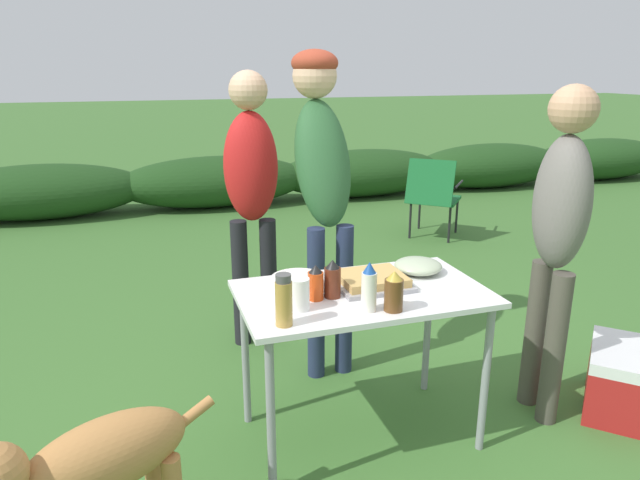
{
  "coord_description": "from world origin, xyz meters",
  "views": [
    {
      "loc": [
        -0.9,
        -2.18,
        1.69
      ],
      "look_at": [
        -0.09,
        0.33,
        0.89
      ],
      "focal_mm": 32.0,
      "sensor_mm": 36.0,
      "label": 1
    }
  ],
  "objects": [
    {
      "name": "ground_plane",
      "position": [
        0.0,
        0.0,
        0.0
      ],
      "size": [
        60.0,
        60.0,
        0.0
      ],
      "primitive_type": "plane",
      "color": "#3D6B2D"
    },
    {
      "name": "shrub_hedge",
      "position": [
        0.0,
        4.93,
        0.32
      ],
      "size": [
        14.4,
        0.9,
        0.63
      ],
      "color": "#1E4219",
      "rests_on": "ground"
    },
    {
      "name": "folding_table",
      "position": [
        0.0,
        0.0,
        0.66
      ],
      "size": [
        1.1,
        0.64,
        0.74
      ],
      "color": "white",
      "rests_on": "ground"
    },
    {
      "name": "food_tray",
      "position": [
        0.06,
        0.05,
        0.77
      ],
      "size": [
        0.32,
        0.29,
        0.06
      ],
      "color": "#9E9EA3",
      "rests_on": "folding_table"
    },
    {
      "name": "plate_stack",
      "position": [
        -0.26,
        0.13,
        0.76
      ],
      "size": [
        0.25,
        0.25,
        0.05
      ],
      "primitive_type": "cylinder",
      "color": "white",
      "rests_on": "folding_table"
    },
    {
      "name": "mixing_bowl",
      "position": [
        0.34,
        0.14,
        0.77
      ],
      "size": [
        0.23,
        0.23,
        0.07
      ],
      "primitive_type": "ellipsoid",
      "color": "#ADBC99",
      "rests_on": "folding_table"
    },
    {
      "name": "paper_cup_stack",
      "position": [
        -0.32,
        -0.11,
        0.81
      ],
      "size": [
        0.08,
        0.08,
        0.14
      ],
      "primitive_type": "cylinder",
      "color": "white",
      "rests_on": "folding_table"
    },
    {
      "name": "hot_sauce_bottle",
      "position": [
        -0.23,
        -0.02,
        0.81
      ],
      "size": [
        0.07,
        0.07,
        0.16
      ],
      "color": "#CC4214",
      "rests_on": "folding_table"
    },
    {
      "name": "beer_bottle",
      "position": [
        0.04,
        -0.23,
        0.82
      ],
      "size": [
        0.08,
        0.08,
        0.17
      ],
      "color": "brown",
      "rests_on": "folding_table"
    },
    {
      "name": "mayo_bottle",
      "position": [
        -0.06,
        -0.2,
        0.84
      ],
      "size": [
        0.06,
        0.06,
        0.21
      ],
      "color": "silver",
      "rests_on": "folding_table"
    },
    {
      "name": "bbq_sauce_bottle",
      "position": [
        -0.15,
        -0.02,
        0.82
      ],
      "size": [
        0.07,
        0.07,
        0.17
      ],
      "color": "#562314",
      "rests_on": "folding_table"
    },
    {
      "name": "spice_jar",
      "position": [
        -0.42,
        -0.23,
        0.84
      ],
      "size": [
        0.07,
        0.07,
        0.21
      ],
      "color": "#B2893D",
      "rests_on": "folding_table"
    },
    {
      "name": "standing_person_in_dark_puffer",
      "position": [
        0.05,
        0.74,
        1.18
      ],
      "size": [
        0.31,
        0.49,
        1.79
      ],
      "rotation": [
        0.0,
        0.0,
        0.02
      ],
      "color": "#232D4C",
      "rests_on": "ground"
    },
    {
      "name": "standing_person_in_red_jacket",
      "position": [
        -0.27,
        1.11,
        1.03
      ],
      "size": [
        0.35,
        0.27,
        1.68
      ],
      "rotation": [
        0.0,
        0.0,
        -0.13
      ],
      "color": "black",
      "rests_on": "ground"
    },
    {
      "name": "standing_person_in_navy_coat",
      "position": [
        0.94,
        -0.09,
        1.0
      ],
      "size": [
        0.26,
        0.34,
        1.63
      ],
      "rotation": [
        0.0,
        0.0,
        -1.69
      ],
      "color": "#4C473D",
      "rests_on": "ground"
    },
    {
      "name": "dog",
      "position": [
        -1.13,
        -0.45,
        0.43
      ],
      "size": [
        0.84,
        0.45,
        0.64
      ],
      "rotation": [
        0.0,
        0.0,
        1.96
      ],
      "color": "#B27A42",
      "rests_on": "ground"
    },
    {
      "name": "camp_chair_green_behind_table",
      "position": [
        1.92,
        2.83,
        0.47
      ],
      "size": [
        0.73,
        0.75,
        0.83
      ],
      "rotation": [
        0.0,
        0.0,
        -0.71
      ],
      "color": "#19602D",
      "rests_on": "ground"
    },
    {
      "name": "cooler_box",
      "position": [
        1.35,
        -0.22,
        0.17
      ],
      "size": [
        0.57,
        0.57,
        0.34
      ],
      "rotation": [
        0.0,
        0.0,
        3.93
      ],
      "color": "#B21E1E",
      "rests_on": "ground"
    }
  ]
}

